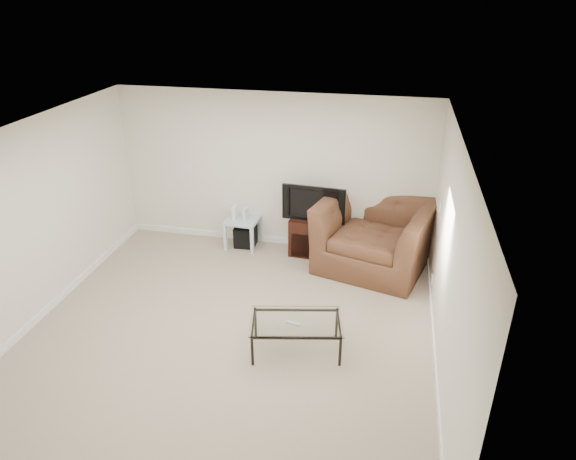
% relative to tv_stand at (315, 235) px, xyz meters
% --- Properties ---
extents(floor, '(5.00, 5.00, 0.00)m').
position_rel_tv_stand_xyz_m(floor, '(-0.71, -2.28, -0.31)').
color(floor, tan).
rests_on(floor, ground).
extents(ceiling, '(5.00, 5.00, 0.00)m').
position_rel_tv_stand_xyz_m(ceiling, '(-0.71, -2.28, 2.19)').
color(ceiling, white).
rests_on(ceiling, ground).
extents(wall_back, '(5.00, 0.02, 2.50)m').
position_rel_tv_stand_xyz_m(wall_back, '(-0.71, 0.22, 0.94)').
color(wall_back, silver).
rests_on(wall_back, ground).
extents(wall_left, '(0.02, 5.00, 2.50)m').
position_rel_tv_stand_xyz_m(wall_left, '(-3.21, -2.28, 0.94)').
color(wall_left, silver).
rests_on(wall_left, ground).
extents(wall_right, '(0.02, 5.00, 2.50)m').
position_rel_tv_stand_xyz_m(wall_right, '(1.79, -2.28, 0.94)').
color(wall_right, silver).
rests_on(wall_right, ground).
extents(plate_back, '(0.12, 0.02, 0.12)m').
position_rel_tv_stand_xyz_m(plate_back, '(-2.11, 0.21, 0.94)').
color(plate_back, white).
rests_on(plate_back, wall_back).
extents(plate_right_switch, '(0.02, 0.09, 0.13)m').
position_rel_tv_stand_xyz_m(plate_right_switch, '(1.78, -0.68, 0.94)').
color(plate_right_switch, white).
rests_on(plate_right_switch, wall_right).
extents(plate_right_outlet, '(0.02, 0.08, 0.12)m').
position_rel_tv_stand_xyz_m(plate_right_outlet, '(1.78, -0.98, -0.01)').
color(plate_right_outlet, white).
rests_on(plate_right_outlet, wall_right).
extents(tv_stand, '(0.77, 0.56, 0.62)m').
position_rel_tv_stand_xyz_m(tv_stand, '(0.00, 0.00, 0.00)').
color(tv_stand, black).
rests_on(tv_stand, floor).
extents(dvd_player, '(0.42, 0.31, 0.06)m').
position_rel_tv_stand_xyz_m(dvd_player, '(-0.00, -0.04, 0.21)').
color(dvd_player, black).
rests_on(dvd_player, tv_stand).
extents(television, '(0.93, 0.25, 0.57)m').
position_rel_tv_stand_xyz_m(television, '(-0.00, -0.03, 0.59)').
color(television, black).
rests_on(television, tv_stand).
extents(side_table, '(0.54, 0.54, 0.49)m').
position_rel_tv_stand_xyz_m(side_table, '(-1.19, 0.00, -0.07)').
color(side_table, silver).
rests_on(side_table, floor).
extents(subwoofer, '(0.36, 0.36, 0.34)m').
position_rel_tv_stand_xyz_m(subwoofer, '(-1.15, 0.02, -0.14)').
color(subwoofer, black).
rests_on(subwoofer, floor).
extents(game_console, '(0.05, 0.16, 0.22)m').
position_rel_tv_stand_xyz_m(game_console, '(-1.31, -0.01, 0.29)').
color(game_console, white).
rests_on(game_console, side_table).
extents(game_case, '(0.07, 0.15, 0.19)m').
position_rel_tv_stand_xyz_m(game_case, '(-1.13, -0.02, 0.28)').
color(game_case, silver).
rests_on(game_case, side_table).
extents(recliner, '(1.83, 1.43, 1.40)m').
position_rel_tv_stand_xyz_m(recliner, '(0.94, -0.23, 0.39)').
color(recliner, '#513223').
rests_on(recliner, floor).
extents(coffee_table, '(1.17, 0.80, 0.42)m').
position_rel_tv_stand_xyz_m(coffee_table, '(0.18, -2.45, -0.10)').
color(coffee_table, black).
rests_on(coffee_table, floor).
extents(remote, '(0.17, 0.08, 0.02)m').
position_rel_tv_stand_xyz_m(remote, '(0.16, -2.51, 0.12)').
color(remote, '#B2B2B7').
rests_on(remote, coffee_table).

